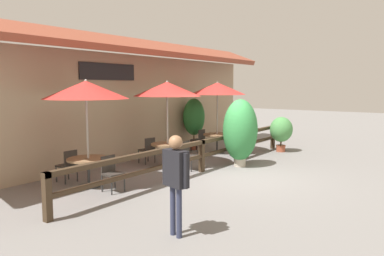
{
  "coord_description": "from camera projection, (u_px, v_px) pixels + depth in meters",
  "views": [
    {
      "loc": [
        -9.06,
        -5.17,
        2.55
      ],
      "look_at": [
        -0.06,
        1.37,
        1.3
      ],
      "focal_mm": 35.0,
      "sensor_mm": 36.0,
      "label": 1
    }
  ],
  "objects": [
    {
      "name": "potted_plant_tall_tropical",
      "position": [
        281.0,
        130.0,
        14.53
      ],
      "size": [
        0.95,
        0.86,
        1.36
      ],
      "color": "#9E4C33",
      "rests_on": "ground"
    },
    {
      "name": "pedestrian",
      "position": [
        176.0,
        172.0,
        6.26
      ],
      "size": [
        0.32,
        0.59,
        1.74
      ],
      "rotation": [
        0.0,
        0.0,
        1.32
      ],
      "color": "#2D334C",
      "rests_on": "ground"
    },
    {
      "name": "patio_railing",
      "position": [
        202.0,
        149.0,
        11.12
      ],
      "size": [
        10.4,
        0.14,
        0.95
      ],
      "color": "#3D2D1E",
      "rests_on": "ground"
    },
    {
      "name": "chair_far_wallside",
      "position": [
        199.0,
        139.0,
        14.64
      ],
      "size": [
        0.43,
        0.43,
        0.87
      ],
      "rotation": [
        0.0,
        0.0,
        3.11
      ],
      "color": "#332D28",
      "rests_on": "ground"
    },
    {
      "name": "potted_plant_entrance_palm",
      "position": [
        240.0,
        131.0,
        11.82
      ],
      "size": [
        1.19,
        1.07,
        2.14
      ],
      "color": "#B7AD99",
      "rests_on": "ground"
    },
    {
      "name": "patio_umbrella_middle",
      "position": [
        167.0,
        89.0,
        11.67
      ],
      "size": [
        2.12,
        2.12,
        2.72
      ],
      "color": "#B7B2A8",
      "rests_on": "ground"
    },
    {
      "name": "dining_table_near",
      "position": [
        88.0,
        164.0,
        9.47
      ],
      "size": [
        1.06,
        1.06,
        0.74
      ],
      "color": "olive",
      "rests_on": "ground"
    },
    {
      "name": "patio_umbrella_far",
      "position": [
        217.0,
        89.0,
        14.02
      ],
      "size": [
        2.12,
        2.12,
        2.72
      ],
      "color": "#B7B2A8",
      "rests_on": "ground"
    },
    {
      "name": "potted_plant_corner_fern",
      "position": [
        194.0,
        118.0,
        14.99
      ],
      "size": [
        0.93,
        0.84,
        2.06
      ],
      "color": "#9E4C33",
      "rests_on": "ground"
    },
    {
      "name": "patio_umbrella_near",
      "position": [
        86.0,
        90.0,
        9.26
      ],
      "size": [
        2.12,
        2.12,
        2.72
      ],
      "color": "#B7B2A8",
      "rests_on": "ground"
    },
    {
      "name": "chair_middle_streetside",
      "position": [
        188.0,
        154.0,
        11.42
      ],
      "size": [
        0.43,
        0.43,
        0.87
      ],
      "rotation": [
        0.0,
        0.0,
        -0.02
      ],
      "color": "#332D28",
      "rests_on": "ground"
    },
    {
      "name": "dining_table_far",
      "position": [
        217.0,
        138.0,
        14.22
      ],
      "size": [
        1.06,
        1.06,
        0.74
      ],
      "color": "olive",
      "rests_on": "ground"
    },
    {
      "name": "chair_near_wallside",
      "position": [
        68.0,
        164.0,
        9.91
      ],
      "size": [
        0.42,
        0.42,
        0.87
      ],
      "rotation": [
        0.0,
        0.0,
        3.15
      ],
      "color": "#332D28",
      "rests_on": "ground"
    },
    {
      "name": "chair_far_streetside",
      "position": [
        235.0,
        142.0,
        13.78
      ],
      "size": [
        0.49,
        0.49,
        0.87
      ],
      "rotation": [
        0.0,
        0.0,
        0.18
      ],
      "color": "#332D28",
      "rests_on": "ground"
    },
    {
      "name": "dining_table_middle",
      "position": [
        168.0,
        148.0,
        11.87
      ],
      "size": [
        1.06,
        1.06,
        0.74
      ],
      "color": "olive",
      "rests_on": "ground"
    },
    {
      "name": "chair_near_streetside",
      "position": [
        111.0,
        172.0,
        9.06
      ],
      "size": [
        0.46,
        0.46,
        0.87
      ],
      "rotation": [
        0.0,
        0.0,
        -0.1
      ],
      "color": "#332D28",
      "rests_on": "ground"
    },
    {
      "name": "ground_plane",
      "position": [
        232.0,
        177.0,
        10.59
      ],
      "size": [
        60.0,
        60.0,
        0.0
      ],
      "primitive_type": "plane",
      "color": "slate"
    },
    {
      "name": "chair_middle_wallside",
      "position": [
        148.0,
        149.0,
        12.33
      ],
      "size": [
        0.49,
        0.49,
        0.87
      ],
      "rotation": [
        0.0,
        0.0,
        2.95
      ],
      "color": "#332D28",
      "rests_on": "ground"
    },
    {
      "name": "building_facade",
      "position": [
        128.0,
        97.0,
        12.74
      ],
      "size": [
        14.28,
        1.49,
        4.23
      ],
      "color": "tan",
      "rests_on": "ground"
    }
  ]
}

